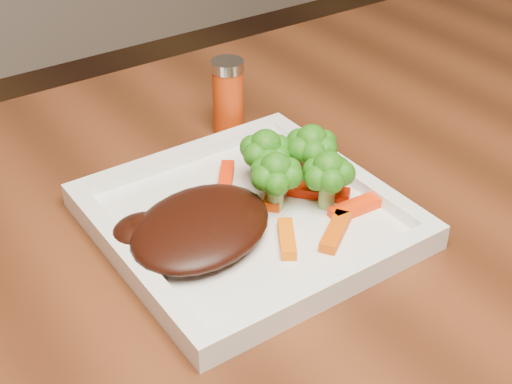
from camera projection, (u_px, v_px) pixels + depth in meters
plate at (248, 221)px, 0.70m from camera, size 0.27×0.27×0.01m
steak at (201, 227)px, 0.65m from camera, size 0.18×0.16×0.03m
broccoli_0 at (266, 156)px, 0.72m from camera, size 0.07×0.07×0.07m
broccoli_1 at (311, 154)px, 0.73m from camera, size 0.08×0.08×0.06m
broccoli_2 at (328, 181)px, 0.69m from camera, size 0.07×0.07×0.06m
broccoli_3 at (276, 182)px, 0.69m from camera, size 0.07×0.07×0.06m
carrot_0 at (335, 232)px, 0.66m from camera, size 0.06×0.05×0.01m
carrot_1 at (358, 206)px, 0.70m from camera, size 0.06×0.02×0.01m
carrot_2 at (287, 238)px, 0.66m from camera, size 0.04×0.05×0.01m
carrot_3 at (303, 159)px, 0.77m from camera, size 0.05×0.04×0.01m
carrot_4 at (226, 177)px, 0.74m from camera, size 0.04×0.05×0.01m
carrot_5 at (319, 192)px, 0.72m from camera, size 0.05×0.06×0.01m
carrot_6 at (277, 190)px, 0.72m from camera, size 0.06×0.05×0.01m
spice_shaker at (228, 97)px, 0.83m from camera, size 0.04×0.04×0.09m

